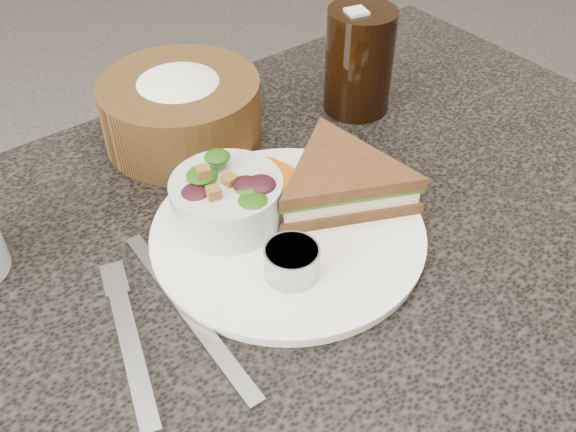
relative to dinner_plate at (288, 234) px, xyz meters
The scene contains 9 objects.
dinner_plate is the anchor object (origin of this frame).
sandwich 0.08m from the dinner_plate, ahead, with size 0.17×0.17×0.05m, color #522D19, non-canonical shape.
salad_bowl 0.07m from the dinner_plate, 126.63° to the left, with size 0.11×0.11×0.06m, color #AEBCB3, non-canonical shape.
dressing_ramekin 0.06m from the dinner_plate, 124.01° to the right, with size 0.05×0.05×0.03m, color #999CA3.
orange_wedge 0.09m from the dinner_plate, 66.68° to the left, with size 0.07×0.07×0.03m, color orange.
fork 0.19m from the dinner_plate, behind, with size 0.02×0.17×0.00m, color #ABAEB2.
knife 0.13m from the dinner_plate, 169.95° to the right, with size 0.01×0.23×0.00m, color #949595.
bread_basket 0.22m from the dinner_plate, 88.17° to the left, with size 0.19×0.19×0.11m, color #533719, non-canonical shape.
cola_glass 0.27m from the dinner_plate, 33.15° to the left, with size 0.08×0.08×0.14m, color black, non-canonical shape.
Camera 1 is at (-0.28, -0.34, 1.20)m, focal length 40.00 mm.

